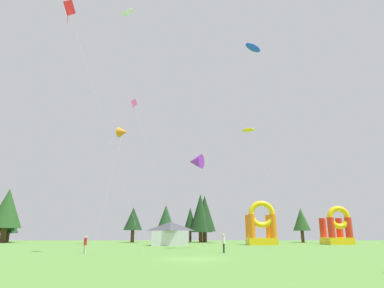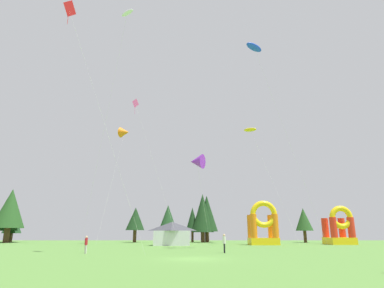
{
  "view_description": "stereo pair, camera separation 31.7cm",
  "coord_description": "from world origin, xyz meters",
  "px_view_note": "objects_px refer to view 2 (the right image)",
  "views": [
    {
      "loc": [
        -0.42,
        -26.62,
        1.99
      ],
      "look_at": [
        0.0,
        12.27,
        12.52
      ],
      "focal_mm": 30.55,
      "sensor_mm": 36.0,
      "label": 1
    },
    {
      "loc": [
        -0.11,
        -26.62,
        1.99
      ],
      "look_at": [
        0.0,
        12.27,
        12.52
      ],
      "focal_mm": 30.55,
      "sensor_mm": 36.0,
      "label": 2
    }
  ],
  "objects_px": {
    "kite_white_parafoil": "(126,14)",
    "kite_orange_delta": "(124,132)",
    "kite_red_diamond": "(68,11)",
    "festival_tent": "(171,233)",
    "kite_blue_parafoil": "(253,48)",
    "inflatable_orange_dome": "(338,230)",
    "kite_purple_delta": "(196,162)",
    "person_far_side": "(85,243)",
    "person_midfield": "(223,242)",
    "inflatable_blue_arch": "(262,228)",
    "kite_yellow_parafoil": "(249,130)",
    "kite_pink_diamond": "(134,105)"
  },
  "relations": [
    {
      "from": "kite_white_parafoil",
      "to": "kite_orange_delta",
      "type": "distance_m",
      "value": 26.96
    },
    {
      "from": "kite_red_diamond",
      "to": "festival_tent",
      "type": "height_order",
      "value": "kite_red_diamond"
    },
    {
      "from": "kite_blue_parafoil",
      "to": "inflatable_orange_dome",
      "type": "height_order",
      "value": "kite_blue_parafoil"
    },
    {
      "from": "kite_purple_delta",
      "to": "kite_orange_delta",
      "type": "height_order",
      "value": "kite_orange_delta"
    },
    {
      "from": "person_far_side",
      "to": "festival_tent",
      "type": "xyz_separation_m",
      "value": [
        7.05,
        20.72,
        0.82
      ]
    },
    {
      "from": "kite_white_parafoil",
      "to": "person_far_side",
      "type": "distance_m",
      "value": 25.47
    },
    {
      "from": "person_midfield",
      "to": "inflatable_blue_arch",
      "type": "height_order",
      "value": "inflatable_blue_arch"
    },
    {
      "from": "kite_red_diamond",
      "to": "inflatable_blue_arch",
      "type": "distance_m",
      "value": 41.92
    },
    {
      "from": "person_midfield",
      "to": "kite_blue_parafoil",
      "type": "bearing_deg",
      "value": -46.36
    },
    {
      "from": "person_far_side",
      "to": "person_midfield",
      "type": "height_order",
      "value": "person_midfield"
    },
    {
      "from": "kite_purple_delta",
      "to": "kite_orange_delta",
      "type": "relative_size",
      "value": 0.58
    },
    {
      "from": "kite_red_diamond",
      "to": "person_far_side",
      "type": "height_order",
      "value": "kite_red_diamond"
    },
    {
      "from": "kite_blue_parafoil",
      "to": "kite_red_diamond",
      "type": "height_order",
      "value": "kite_blue_parafoil"
    },
    {
      "from": "inflatable_orange_dome",
      "to": "inflatable_blue_arch",
      "type": "relative_size",
      "value": 0.9
    },
    {
      "from": "kite_yellow_parafoil",
      "to": "kite_orange_delta",
      "type": "xyz_separation_m",
      "value": [
        -23.33,
        0.41,
        -0.34
      ]
    },
    {
      "from": "kite_blue_parafoil",
      "to": "kite_white_parafoil",
      "type": "relative_size",
      "value": 1.03
    },
    {
      "from": "kite_orange_delta",
      "to": "festival_tent",
      "type": "bearing_deg",
      "value": -25.81
    },
    {
      "from": "person_midfield",
      "to": "festival_tent",
      "type": "relative_size",
      "value": 0.33
    },
    {
      "from": "kite_purple_delta",
      "to": "festival_tent",
      "type": "bearing_deg",
      "value": 109.65
    },
    {
      "from": "inflatable_orange_dome",
      "to": "kite_yellow_parafoil",
      "type": "bearing_deg",
      "value": 178.27
    },
    {
      "from": "kite_blue_parafoil",
      "to": "inflatable_blue_arch",
      "type": "relative_size",
      "value": 3.92
    },
    {
      "from": "kite_orange_delta",
      "to": "person_far_side",
      "type": "relative_size",
      "value": 12.7
    },
    {
      "from": "kite_orange_delta",
      "to": "person_midfield",
      "type": "xyz_separation_m",
      "value": [
        15.79,
        -23.96,
        -18.87
      ]
    },
    {
      "from": "person_far_side",
      "to": "kite_purple_delta",
      "type": "bearing_deg",
      "value": 77.37
    },
    {
      "from": "inflatable_orange_dome",
      "to": "festival_tent",
      "type": "distance_m",
      "value": 28.37
    },
    {
      "from": "kite_white_parafoil",
      "to": "person_midfield",
      "type": "bearing_deg",
      "value": 9.22
    },
    {
      "from": "kite_orange_delta",
      "to": "person_far_side",
      "type": "bearing_deg",
      "value": -84.63
    },
    {
      "from": "kite_purple_delta",
      "to": "inflatable_orange_dome",
      "type": "height_order",
      "value": "kite_purple_delta"
    },
    {
      "from": "kite_red_diamond",
      "to": "inflatable_blue_arch",
      "type": "relative_size",
      "value": 3.39
    },
    {
      "from": "kite_pink_diamond",
      "to": "inflatable_blue_arch",
      "type": "distance_m",
      "value": 28.71
    },
    {
      "from": "kite_pink_diamond",
      "to": "person_far_side",
      "type": "relative_size",
      "value": 13.14
    },
    {
      "from": "kite_yellow_parafoil",
      "to": "person_midfield",
      "type": "xyz_separation_m",
      "value": [
        -7.54,
        -23.55,
        -19.21
      ]
    },
    {
      "from": "kite_pink_diamond",
      "to": "festival_tent",
      "type": "distance_m",
      "value": 21.01
    },
    {
      "from": "kite_pink_diamond",
      "to": "kite_red_diamond",
      "type": "distance_m",
      "value": 19.82
    },
    {
      "from": "kite_blue_parafoil",
      "to": "festival_tent",
      "type": "height_order",
      "value": "kite_blue_parafoil"
    },
    {
      "from": "kite_yellow_parafoil",
      "to": "kite_orange_delta",
      "type": "height_order",
      "value": "kite_orange_delta"
    },
    {
      "from": "kite_white_parafoil",
      "to": "festival_tent",
      "type": "distance_m",
      "value": 32.65
    },
    {
      "from": "kite_white_parafoil",
      "to": "person_midfield",
      "type": "distance_m",
      "value": 27.45
    },
    {
      "from": "kite_yellow_parafoil",
      "to": "kite_red_diamond",
      "type": "bearing_deg",
      "value": -127.24
    },
    {
      "from": "kite_yellow_parafoil",
      "to": "inflatable_blue_arch",
      "type": "xyz_separation_m",
      "value": [
        0.94,
        -2.27,
        -17.63
      ]
    },
    {
      "from": "kite_red_diamond",
      "to": "kite_yellow_parafoil",
      "type": "xyz_separation_m",
      "value": [
        22.9,
        30.11,
        -2.71
      ]
    },
    {
      "from": "kite_purple_delta",
      "to": "kite_yellow_parafoil",
      "type": "height_order",
      "value": "kite_yellow_parafoil"
    },
    {
      "from": "kite_pink_diamond",
      "to": "kite_yellow_parafoil",
      "type": "xyz_separation_m",
      "value": [
        19.53,
        10.69,
        -0.66
      ]
    },
    {
      "from": "kite_pink_diamond",
      "to": "person_far_side",
      "type": "height_order",
      "value": "kite_pink_diamond"
    },
    {
      "from": "kite_pink_diamond",
      "to": "person_midfield",
      "type": "xyz_separation_m",
      "value": [
        12.0,
        -12.86,
        -19.87
      ]
    },
    {
      "from": "kite_pink_diamond",
      "to": "person_far_side",
      "type": "distance_m",
      "value": 24.53
    },
    {
      "from": "kite_red_diamond",
      "to": "person_midfield",
      "type": "xyz_separation_m",
      "value": [
        15.36,
        6.57,
        -21.92
      ]
    },
    {
      "from": "kite_pink_diamond",
      "to": "person_midfield",
      "type": "bearing_deg",
      "value": -46.98
    },
    {
      "from": "festival_tent",
      "to": "kite_purple_delta",
      "type": "bearing_deg",
      "value": -70.35
    },
    {
      "from": "kite_pink_diamond",
      "to": "kite_yellow_parafoil",
      "type": "bearing_deg",
      "value": 28.7
    }
  ]
}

